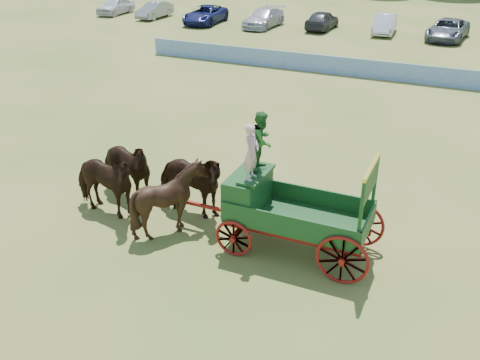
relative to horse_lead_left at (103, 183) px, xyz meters
name	(u,v)px	position (x,y,z in m)	size (l,w,h in m)	color
ground	(230,226)	(3.84, 0.93, -1.08)	(160.00, 160.00, 0.00)	olive
horse_lead_left	(103,183)	(0.00, 0.00, 0.00)	(1.17, 2.56, 2.16)	black
horse_lead_right	(124,169)	(0.00, 1.10, 0.00)	(1.17, 2.56, 2.16)	black
horse_wheel_left	(170,199)	(2.40, 0.00, 0.00)	(1.75, 1.97, 2.17)	black
horse_wheel_right	(189,183)	(2.40, 1.10, 0.00)	(1.17, 2.56, 2.16)	black
farm_dray	(274,192)	(5.35, 0.59, 0.59)	(6.00, 2.00, 3.79)	maroon
sponsor_banner	(347,67)	(2.84, 18.93, -0.56)	(26.00, 0.08, 1.05)	#1B4E93
parked_cars	(326,22)	(-1.89, 30.97, -0.34)	(41.61, 7.18, 1.55)	silver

